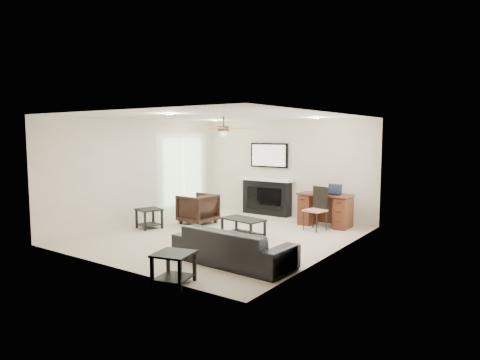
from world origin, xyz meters
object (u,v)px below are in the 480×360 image
Objects in this scene: desk at (325,210)px; fireplace_unit at (267,179)px; coffee_table at (243,228)px; sofa at (233,246)px; armchair at (198,209)px.

fireplace_unit is at bearing 165.92° from desk.
coffee_table is at bearing -114.99° from desk.
coffee_table is (-0.90, 1.60, -0.10)m from sofa.
fireplace_unit reaches higher than sofa.
fireplace_unit reaches higher than armchair.
sofa is at bearing -90.57° from desk.
fireplace_unit is 1.57× the size of desk.
desk is (1.88, -0.47, -0.57)m from fireplace_unit.
coffee_table is at bearing -58.00° from sofa.
armchair is at bearing -151.05° from desk.
fireplace_unit is at bearing 161.59° from armchair.
desk is (0.94, 2.01, 0.18)m from coffee_table.
fireplace_unit is at bearing 120.34° from coffee_table.
armchair is at bearing 171.52° from coffee_table.
fireplace_unit is (-0.95, 2.48, 0.75)m from coffee_table.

